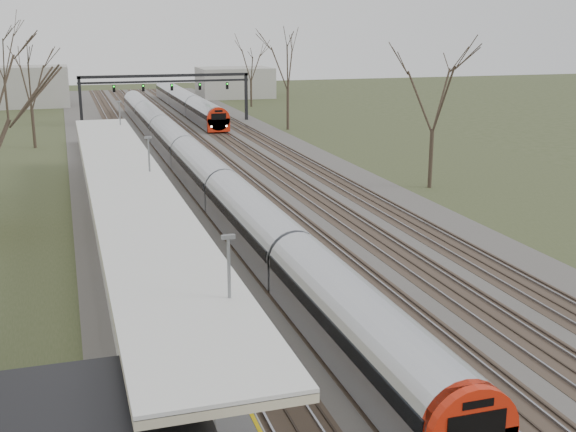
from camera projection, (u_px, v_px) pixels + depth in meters
name	position (u px, v px, depth m)	size (l,w,h in m)	color
track_bed	(216.00, 166.00, 62.59)	(24.00, 160.00, 0.22)	#474442
platform	(123.00, 220.00, 43.65)	(3.50, 69.00, 1.00)	#9E9B93
canopy	(127.00, 180.00, 38.61)	(4.10, 50.00, 3.11)	slate
signal_gantry	(166.00, 84.00, 89.04)	(21.00, 0.59, 6.08)	black
tree_east_far	(434.00, 91.00, 52.66)	(5.00, 5.00, 10.30)	#2D231C
train_near	(186.00, 155.00, 60.05)	(2.62, 90.21, 3.05)	#B7BAC2
train_far	(186.00, 102.00, 101.34)	(2.62, 45.21, 3.05)	#B7BAC2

